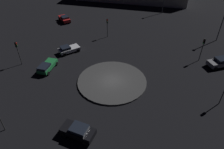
{
  "coord_description": "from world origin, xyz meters",
  "views": [
    {
      "loc": [
        23.55,
        -8.14,
        19.95
      ],
      "look_at": [
        0.0,
        0.0,
        1.35
      ],
      "focal_mm": 33.2,
      "sensor_mm": 36.0,
      "label": 1
    }
  ],
  "objects_px": {
    "car_grey": "(221,62)",
    "traffic_light_southwest": "(17,49)",
    "car_silver": "(68,49)",
    "car_green": "(47,66)",
    "traffic_light_west": "(107,24)",
    "traffic_light_north": "(203,45)",
    "car_red": "(64,19)",
    "car_black": "(78,131)"
  },
  "relations": [
    {
      "from": "car_black",
      "to": "car_silver",
      "type": "xyz_separation_m",
      "value": [
        -19.13,
        2.08,
        -0.09
      ]
    },
    {
      "from": "car_black",
      "to": "car_silver",
      "type": "distance_m",
      "value": 19.25
    },
    {
      "from": "car_red",
      "to": "car_green",
      "type": "height_order",
      "value": "car_red"
    },
    {
      "from": "traffic_light_west",
      "to": "car_grey",
      "type": "bearing_deg",
      "value": 56.84
    },
    {
      "from": "car_red",
      "to": "car_silver",
      "type": "bearing_deg",
      "value": 162.64
    },
    {
      "from": "car_red",
      "to": "car_black",
      "type": "height_order",
      "value": "car_black"
    },
    {
      "from": "traffic_light_north",
      "to": "car_grey",
      "type": "bearing_deg",
      "value": 129.02
    },
    {
      "from": "traffic_light_southwest",
      "to": "car_red",
      "type": "bearing_deg",
      "value": 95.2
    },
    {
      "from": "traffic_light_southwest",
      "to": "traffic_light_west",
      "type": "bearing_deg",
      "value": 52.73
    },
    {
      "from": "car_green",
      "to": "traffic_light_west",
      "type": "xyz_separation_m",
      "value": [
        -8.25,
        13.16,
        2.14
      ]
    },
    {
      "from": "car_black",
      "to": "car_green",
      "type": "distance_m",
      "value": 14.78
    },
    {
      "from": "car_grey",
      "to": "car_silver",
      "type": "xyz_separation_m",
      "value": [
        -12.95,
        -23.58,
        -0.09
      ]
    },
    {
      "from": "traffic_light_north",
      "to": "traffic_light_west",
      "type": "bearing_deg",
      "value": -50.75
    },
    {
      "from": "car_grey",
      "to": "traffic_light_southwest",
      "type": "bearing_deg",
      "value": 163.06
    },
    {
      "from": "car_green",
      "to": "traffic_light_southwest",
      "type": "xyz_separation_m",
      "value": [
        -3.16,
        -4.01,
        2.32
      ]
    },
    {
      "from": "car_black",
      "to": "car_silver",
      "type": "bearing_deg",
      "value": -54.17
    },
    {
      "from": "car_black",
      "to": "car_silver",
      "type": "height_order",
      "value": "car_black"
    },
    {
      "from": "car_black",
      "to": "traffic_light_north",
      "type": "height_order",
      "value": "traffic_light_north"
    },
    {
      "from": "car_silver",
      "to": "traffic_light_west",
      "type": "height_order",
      "value": "traffic_light_west"
    },
    {
      "from": "car_black",
      "to": "traffic_light_north",
      "type": "relative_size",
      "value": 0.97
    },
    {
      "from": "car_grey",
      "to": "car_green",
      "type": "xyz_separation_m",
      "value": [
        -8.43,
        -27.88,
        -0.1
      ]
    },
    {
      "from": "car_red",
      "to": "traffic_light_west",
      "type": "height_order",
      "value": "traffic_light_west"
    },
    {
      "from": "traffic_light_north",
      "to": "car_green",
      "type": "bearing_deg",
      "value": -15.0
    },
    {
      "from": "traffic_light_west",
      "to": "traffic_light_north",
      "type": "height_order",
      "value": "traffic_light_north"
    },
    {
      "from": "car_grey",
      "to": "car_green",
      "type": "relative_size",
      "value": 1.07
    },
    {
      "from": "car_black",
      "to": "car_red",
      "type": "bearing_deg",
      "value": -54.06
    },
    {
      "from": "car_red",
      "to": "car_silver",
      "type": "height_order",
      "value": "car_red"
    },
    {
      "from": "car_red",
      "to": "car_black",
      "type": "distance_m",
      "value": 34.4
    },
    {
      "from": "car_black",
      "to": "car_silver",
      "type": "relative_size",
      "value": 0.98
    },
    {
      "from": "car_red",
      "to": "traffic_light_north",
      "type": "distance_m",
      "value": 32.22
    },
    {
      "from": "car_grey",
      "to": "traffic_light_west",
      "type": "xyz_separation_m",
      "value": [
        -16.68,
        -14.72,
        2.04
      ]
    },
    {
      "from": "car_silver",
      "to": "traffic_light_west",
      "type": "distance_m",
      "value": 9.85
    },
    {
      "from": "car_red",
      "to": "car_black",
      "type": "bearing_deg",
      "value": 162.5
    },
    {
      "from": "car_red",
      "to": "traffic_light_southwest",
      "type": "xyz_separation_m",
      "value": [
        16.42,
        -9.87,
        2.26
      ]
    },
    {
      "from": "car_grey",
      "to": "traffic_light_southwest",
      "type": "xyz_separation_m",
      "value": [
        -11.59,
        -31.89,
        2.22
      ]
    },
    {
      "from": "traffic_light_southwest",
      "to": "traffic_light_north",
      "type": "height_order",
      "value": "traffic_light_southwest"
    },
    {
      "from": "car_silver",
      "to": "traffic_light_west",
      "type": "relative_size",
      "value": 1.04
    },
    {
      "from": "car_silver",
      "to": "car_green",
      "type": "distance_m",
      "value": 6.24
    },
    {
      "from": "traffic_light_southwest",
      "to": "car_grey",
      "type": "bearing_deg",
      "value": 16.24
    },
    {
      "from": "car_red",
      "to": "traffic_light_southwest",
      "type": "bearing_deg",
      "value": 137.57
    },
    {
      "from": "car_red",
      "to": "car_silver",
      "type": "distance_m",
      "value": 15.15
    },
    {
      "from": "car_silver",
      "to": "car_green",
      "type": "xyz_separation_m",
      "value": [
        4.52,
        -4.3,
        -0.0
      ]
    }
  ]
}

